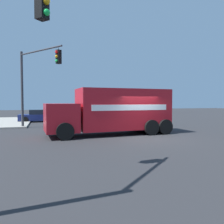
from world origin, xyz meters
The scene contains 4 objects.
ground_plane centered at (0.00, 0.00, 0.00)m, with size 100.00×100.00×0.00m, color #2B2B2D.
delivery_truck centered at (2.09, 1.40, 1.55)m, with size 3.25×8.27×2.99m.
traffic_light_secondary centered at (6.52, 6.59, 4.21)m, with size 4.17×3.07×6.11m.
sedan_navy centered at (13.28, 6.19, 0.63)m, with size 2.08×4.32×1.31m.
Camera 1 is at (-12.03, 5.87, 2.17)m, focal length 35.96 mm.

